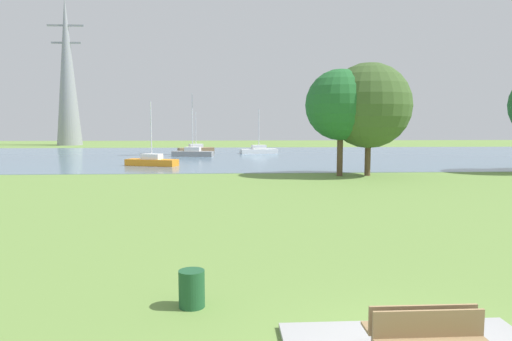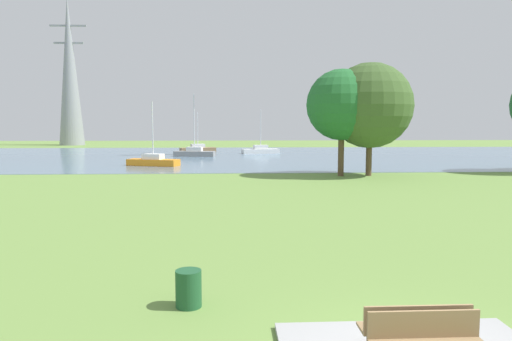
% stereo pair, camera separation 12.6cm
% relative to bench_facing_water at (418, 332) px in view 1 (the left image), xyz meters
% --- Properties ---
extents(ground_plane, '(160.00, 160.00, 0.00)m').
position_rel_bench_facing_water_xyz_m(ground_plane, '(0.00, 21.73, -0.47)').
color(ground_plane, olive).
extents(bench_facing_water, '(1.80, 0.48, 0.89)m').
position_rel_bench_facing_water_xyz_m(bench_facing_water, '(0.00, 0.00, 0.00)').
color(bench_facing_water, tan).
rests_on(bench_facing_water, concrete_pad).
extents(litter_bin, '(0.56, 0.56, 0.80)m').
position_rel_bench_facing_water_xyz_m(litter_bin, '(-3.95, 2.50, -0.07)').
color(litter_bin, '#1E512D').
rests_on(litter_bin, ground).
extents(water_surface, '(140.00, 40.00, 0.02)m').
position_rel_bench_facing_water_xyz_m(water_surface, '(0.00, 49.73, -0.46)').
color(water_surface, slate).
rests_on(water_surface, ground).
extents(sailboat_brown, '(5.03, 2.97, 5.45)m').
position_rel_bench_facing_water_xyz_m(sailboat_brown, '(-7.55, 57.75, -0.02)').
color(sailboat_brown, brown).
rests_on(sailboat_brown, water_surface).
extents(sailboat_gray, '(4.98, 2.24, 7.43)m').
position_rel_bench_facing_water_xyz_m(sailboat_gray, '(-7.38, 49.42, -0.00)').
color(sailboat_gray, gray).
rests_on(sailboat_gray, water_surface).
extents(sailboat_orange, '(5.03, 2.95, 5.89)m').
position_rel_bench_facing_water_xyz_m(sailboat_orange, '(-10.23, 36.88, -0.02)').
color(sailboat_orange, orange).
rests_on(sailboat_orange, water_surface).
extents(sailboat_white, '(5.00, 2.41, 5.70)m').
position_rel_bench_facing_water_xyz_m(sailboat_white, '(0.81, 53.99, -0.02)').
color(sailboat_white, white).
rests_on(sailboat_white, water_surface).
extents(tree_east_near, '(5.26, 5.26, 7.93)m').
position_rel_bench_facing_water_xyz_m(tree_east_near, '(5.17, 27.55, 4.81)').
color(tree_east_near, brown).
rests_on(tree_east_near, ground).
extents(tree_west_near, '(6.35, 6.35, 8.42)m').
position_rel_bench_facing_water_xyz_m(tree_west_near, '(7.32, 27.66, 4.77)').
color(tree_west_near, brown).
rests_on(tree_west_near, ground).
extents(electricity_pylon, '(6.40, 4.40, 26.44)m').
position_rel_bench_facing_water_xyz_m(electricity_pylon, '(-31.77, 80.43, 12.76)').
color(electricity_pylon, gray).
rests_on(electricity_pylon, ground).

